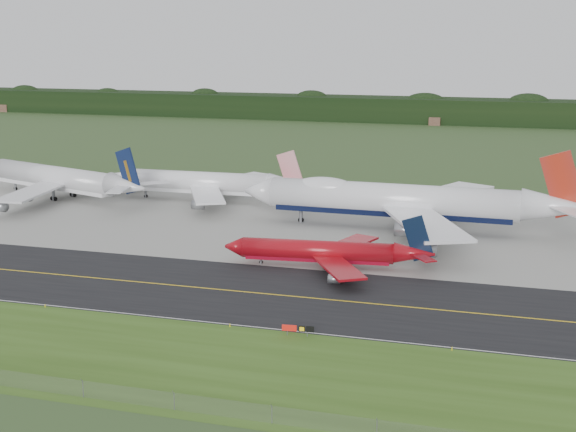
# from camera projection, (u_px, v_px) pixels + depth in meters

# --- Properties ---
(ground) EXTENTS (600.00, 600.00, 0.00)m
(ground) POSITION_uv_depth(u_px,v_px,m) (255.00, 285.00, 140.66)
(ground) COLOR #2E4621
(ground) RESTS_ON ground
(grass_verge) EXTENTS (400.00, 30.00, 0.01)m
(grass_verge) POSITION_uv_depth(u_px,v_px,m) (173.00, 362.00, 107.88)
(grass_verge) COLOR #2F4C16
(grass_verge) RESTS_ON ground
(taxiway) EXTENTS (400.00, 32.00, 0.02)m
(taxiway) POSITION_uv_depth(u_px,v_px,m) (248.00, 292.00, 136.91)
(taxiway) COLOR black
(taxiway) RESTS_ON ground
(apron) EXTENTS (400.00, 78.00, 0.01)m
(apron) POSITION_uv_depth(u_px,v_px,m) (324.00, 221.00, 188.41)
(apron) COLOR gray
(apron) RESTS_ON ground
(taxiway_centreline) EXTENTS (400.00, 0.40, 0.00)m
(taxiway_centreline) POSITION_uv_depth(u_px,v_px,m) (248.00, 292.00, 136.90)
(taxiway_centreline) COLOR gold
(taxiway_centreline) RESTS_ON taxiway
(taxiway_edge_line) EXTENTS (400.00, 0.25, 0.00)m
(taxiway_edge_line) POSITION_uv_depth(u_px,v_px,m) (215.00, 323.00, 122.39)
(taxiway_edge_line) COLOR silver
(taxiway_edge_line) RESTS_ON taxiway
(perimeter_fence) EXTENTS (320.00, 0.10, 320.00)m
(perimeter_fence) POSITION_uv_depth(u_px,v_px,m) (128.00, 395.00, 95.47)
(perimeter_fence) COLOR slate
(perimeter_fence) RESTS_ON ground
(horizon_treeline) EXTENTS (700.00, 25.00, 12.00)m
(horizon_treeline) POSITION_uv_depth(u_px,v_px,m) (431.00, 112.00, 395.79)
(horizon_treeline) COLOR black
(horizon_treeline) RESTS_ON ground
(jet_ba_747) EXTENTS (77.71, 64.52, 19.58)m
(jet_ba_747) POSITION_uv_depth(u_px,v_px,m) (404.00, 201.00, 179.01)
(jet_ba_747) COLOR white
(jet_ba_747) RESTS_ON ground
(jet_red_737) EXTENTS (40.04, 32.48, 10.81)m
(jet_red_737) POSITION_uv_depth(u_px,v_px,m) (329.00, 252.00, 150.91)
(jet_red_737) COLOR maroon
(jet_red_737) RESTS_ON ground
(jet_navy_gold) EXTENTS (59.97, 50.84, 15.87)m
(jet_navy_gold) POSITION_uv_depth(u_px,v_px,m) (62.00, 179.00, 213.56)
(jet_navy_gold) COLOR silver
(jet_navy_gold) RESTS_ON ground
(jet_star_tail) EXTENTS (54.66, 45.87, 14.45)m
(jet_star_tail) POSITION_uv_depth(u_px,v_px,m) (208.00, 183.00, 210.10)
(jet_star_tail) COLOR white
(jet_star_tail) RESTS_ON ground
(taxiway_sign) EXTENTS (4.73, 0.69, 1.58)m
(taxiway_sign) POSITION_uv_depth(u_px,v_px,m) (298.00, 329.00, 116.91)
(taxiway_sign) COLOR slate
(taxiway_sign) RESTS_ON ground
(edge_marker_left) EXTENTS (0.16, 0.16, 0.50)m
(edge_marker_left) POSITION_uv_depth(u_px,v_px,m) (45.00, 306.00, 129.27)
(edge_marker_left) COLOR yellow
(edge_marker_left) RESTS_ON ground
(edge_marker_center) EXTENTS (0.16, 0.16, 0.50)m
(edge_marker_center) POSITION_uv_depth(u_px,v_px,m) (230.00, 325.00, 120.65)
(edge_marker_center) COLOR yellow
(edge_marker_center) RESTS_ON ground
(edge_marker_right) EXTENTS (0.16, 0.16, 0.50)m
(edge_marker_right) POSITION_uv_depth(u_px,v_px,m) (452.00, 349.00, 111.69)
(edge_marker_right) COLOR yellow
(edge_marker_right) RESTS_ON ground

